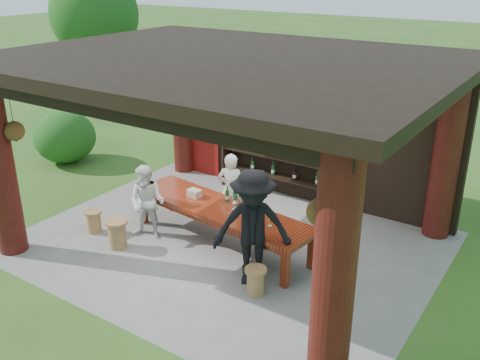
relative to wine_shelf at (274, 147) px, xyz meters
The scene contains 15 objects.
ground 2.74m from the wine_shelf, 79.06° to the right, with size 90.00×90.00×0.00m, color #2D5119.
pavilion 2.30m from the wine_shelf, 77.17° to the right, with size 7.50×6.00×3.60m.
wine_shelf is the anchor object (origin of this frame).
tasting_table 2.61m from the wine_shelf, 81.73° to the right, with size 3.88×1.44×0.75m.
stool_near_left 3.98m from the wine_shelf, 107.07° to the right, with size 0.41×0.41×0.54m.
stool_near_right 4.10m from the wine_shelf, 63.39° to the right, with size 0.35×0.35×0.46m.
stool_far_left 4.15m from the wine_shelf, 119.02° to the right, with size 0.35×0.35×0.46m.
host 1.85m from the wine_shelf, 86.83° to the right, with size 0.56×0.37×1.53m, color silver.
guest_woman 3.25m from the wine_shelf, 106.91° to the right, with size 0.71×0.55×1.45m, color silver.
guest_man 3.66m from the wine_shelf, 64.74° to the right, with size 1.28×0.74×1.98m, color black.
table_bottles 2.31m from the wine_shelf, 78.90° to the right, with size 0.32×0.20×0.31m.
table_glasses 2.77m from the wine_shelf, 69.37° to the right, with size 0.95×0.29×0.15m.
napkin_basket 2.46m from the wine_shelf, 97.80° to the right, with size 0.26×0.18×0.14m, color #BF6672.
shrubs 2.68m from the wine_shelf, 33.20° to the right, with size 18.63×8.95×1.36m.
trees 4.48m from the wine_shelf, 18.34° to the right, with size 21.45×11.03×4.80m.
Camera 1 is at (5.14, -7.28, 4.92)m, focal length 40.00 mm.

